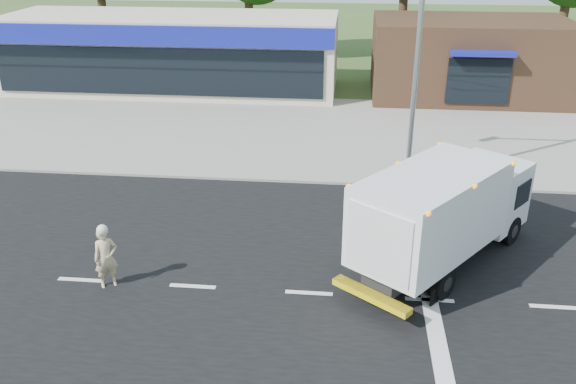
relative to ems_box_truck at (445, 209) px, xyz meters
name	(u,v)px	position (x,y,z in m)	size (l,w,h in m)	color
ground	(309,293)	(-3.43, -1.79, -1.69)	(120.00, 120.00, 0.00)	#385123
road_asphalt	(309,293)	(-3.43, -1.79, -1.68)	(60.00, 14.00, 0.02)	black
sidewalk	(325,170)	(-3.43, 6.41, -1.63)	(60.00, 2.40, 0.12)	gray
parking_apron	(331,125)	(-3.43, 12.21, -1.68)	(60.00, 9.00, 0.02)	gray
lane_markings	(363,329)	(-2.08, -3.14, -1.67)	(55.20, 7.00, 0.01)	silver
ems_box_truck	(445,209)	(0.00, 0.00, 0.00)	(5.63, 6.46, 2.92)	black
emergency_worker	(106,256)	(-8.57, -1.94, -0.82)	(0.72, 0.65, 1.75)	#CBB387
retail_strip_mall	(172,52)	(-12.43, 18.14, 0.33)	(18.00, 6.20, 4.00)	beige
brown_storefront	(469,58)	(3.57, 18.19, 0.32)	(10.00, 6.70, 4.00)	#382316
traffic_signal_pole	(399,43)	(-1.07, 5.81, 3.24)	(3.51, 0.25, 8.00)	gray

